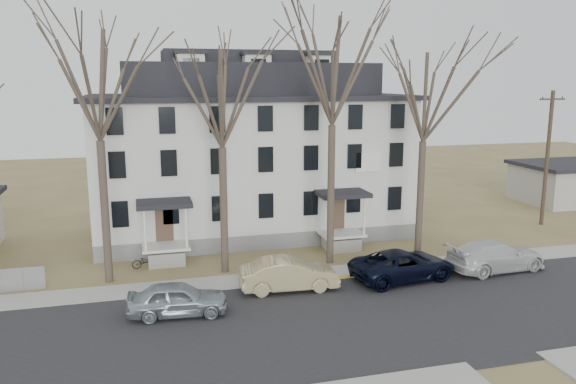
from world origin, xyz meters
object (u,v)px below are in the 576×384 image
object	(u,v)px
car_navy	(403,266)
bicycle_left	(146,262)
car_white	(496,256)
utility_pole_far	(547,157)
car_silver	(178,300)
boarding_house	(249,153)
car_tan	(289,275)
tree_far_left	(96,77)
tree_center	(333,63)
tree_mid_left	(221,92)
tree_mid_right	(425,91)

from	to	relation	value
car_navy	bicycle_left	bearing A→B (deg)	60.05
car_white	bicycle_left	xyz separation A→B (m)	(-18.35, 5.23, -0.41)
car_white	bicycle_left	bearing A→B (deg)	68.81
car_white	car_navy	bearing A→B (deg)	84.89
utility_pole_far	car_silver	distance (m)	28.31
boarding_house	car_white	bearing A→B (deg)	-46.41
car_tan	car_navy	size ratio (longest dim) A/B	0.87
boarding_house	tree_far_left	distance (m)	13.12
tree_far_left	tree_center	size ratio (longest dim) A/B	0.93
tree_mid_left	car_tan	xyz separation A→B (m)	(2.63, -3.55, -8.80)
tree_mid_right	car_tan	size ratio (longest dim) A/B	2.63
utility_pole_far	car_navy	size ratio (longest dim) A/B	1.71
tree_center	bicycle_left	distance (m)	14.81
tree_far_left	car_white	size ratio (longest dim) A/B	2.45
boarding_house	utility_pole_far	world-z (taller)	boarding_house
car_silver	car_white	xyz separation A→B (m)	(17.09, 1.59, 0.07)
boarding_house	car_white	world-z (taller)	boarding_house
tree_mid_left	car_white	distance (m)	17.11
boarding_house	car_tan	size ratio (longest dim) A/B	4.29
tree_far_left	car_silver	distance (m)	11.37
boarding_house	tree_center	distance (m)	10.39
bicycle_left	boarding_house	bearing A→B (deg)	-52.80
tree_mid_left	utility_pole_far	bearing A→B (deg)	10.13
car_white	bicycle_left	size ratio (longest dim) A/B	3.67
tree_mid_left	utility_pole_far	size ratio (longest dim) A/B	1.34
tree_mid_left	tree_mid_right	size ratio (longest dim) A/B	1.00
tree_far_left	bicycle_left	size ratio (longest dim) A/B	9.00
car_tan	boarding_house	bearing A→B (deg)	1.69
tree_mid_right	utility_pole_far	bearing A→B (deg)	19.29
tree_mid_right	car_silver	xyz separation A→B (m)	(-14.37, -5.22, -8.86)
car_silver	car_tan	bearing A→B (deg)	-68.48
car_tan	bicycle_left	world-z (taller)	car_tan
car_tan	bicycle_left	bearing A→B (deg)	56.21
tree_far_left	tree_mid_left	size ratio (longest dim) A/B	1.08
boarding_house	tree_far_left	bearing A→B (deg)	-137.82
car_tan	utility_pole_far	bearing A→B (deg)	-66.12
utility_pole_far	car_silver	size ratio (longest dim) A/B	2.17
tree_far_left	car_navy	bearing A→B (deg)	-13.93
tree_mid_left	tree_mid_right	xyz separation A→B (m)	(11.50, 0.00, 0.00)
tree_mid_left	utility_pole_far	distance (m)	24.33
car_silver	boarding_house	bearing A→B (deg)	-19.10
tree_center	utility_pole_far	size ratio (longest dim) A/B	1.55
boarding_house	car_navy	bearing A→B (deg)	-64.14
car_navy	bicycle_left	size ratio (longest dim) A/B	3.64
boarding_house	tree_far_left	world-z (taller)	tree_far_left
tree_center	car_tan	xyz separation A→B (m)	(-3.37, -3.55, -10.29)
tree_center	car_navy	world-z (taller)	tree_center
utility_pole_far	tree_center	bearing A→B (deg)	-166.50
tree_mid_right	bicycle_left	distance (m)	18.20
tree_center	tree_far_left	bearing A→B (deg)	180.00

